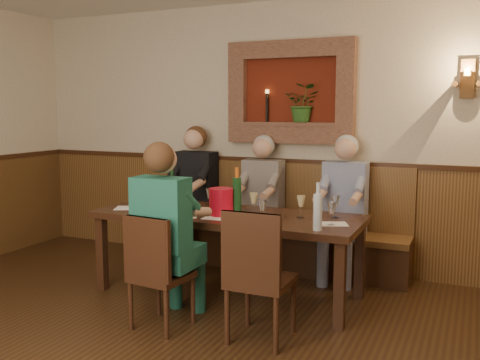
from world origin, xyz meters
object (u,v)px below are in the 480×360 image
at_px(wine_bottle_green_b, 172,191).
at_px(dining_table, 228,221).
at_px(person_chair_front, 168,249).
at_px(person_bench_mid, 260,215).
at_px(bench, 266,236).
at_px(person_bench_left, 192,205).
at_px(person_bench_right, 342,221).
at_px(chair_near_right, 260,302).
at_px(chair_near_left, 161,295).
at_px(water_bottle, 318,211).
at_px(wine_bottle_green_a, 237,195).
at_px(spittoon_bucket, 221,202).

bearing_deg(wine_bottle_green_b, dining_table, -11.02).
bearing_deg(person_chair_front, person_bench_mid, 85.78).
bearing_deg(bench, person_bench_left, -172.63).
relative_size(person_bench_left, wine_bottle_green_b, 4.19).
relative_size(bench, person_bench_right, 2.10).
distance_m(chair_near_right, person_bench_left, 2.22).
height_order(person_bench_mid, wine_bottle_green_b, person_bench_mid).
relative_size(chair_near_left, person_bench_mid, 0.64).
bearing_deg(dining_table, person_bench_mid, 91.75).
height_order(person_bench_left, water_bottle, person_bench_left).
xyz_separation_m(person_bench_left, wine_bottle_green_b, (0.18, -0.71, 0.27)).
bearing_deg(wine_bottle_green_b, chair_near_left, -63.71).
bearing_deg(dining_table, chair_near_left, -99.29).
height_order(person_chair_front, wine_bottle_green_b, person_chair_front).
bearing_deg(wine_bottle_green_a, chair_near_left, -106.35).
xyz_separation_m(dining_table, person_bench_mid, (-0.03, 0.84, -0.09)).
relative_size(chair_near_right, wine_bottle_green_a, 2.33).
xyz_separation_m(bench, person_bench_mid, (-0.03, -0.11, 0.25)).
bearing_deg(dining_table, bench, 90.00).
bearing_deg(wine_bottle_green_a, wine_bottle_green_b, 168.13).
distance_m(person_bench_right, water_bottle, 1.21).
distance_m(dining_table, person_bench_right, 1.19).
distance_m(chair_near_left, person_bench_mid, 1.77).
bearing_deg(chair_near_left, wine_bottle_green_b, 121.93).
distance_m(chair_near_right, person_bench_mid, 1.79).
xyz_separation_m(person_bench_left, water_bottle, (1.76, -1.16, 0.28)).
height_order(dining_table, spittoon_bucket, spittoon_bucket).
height_order(dining_table, wine_bottle_green_a, wine_bottle_green_a).
height_order(bench, wine_bottle_green_a, wine_bottle_green_a).
bearing_deg(dining_table, person_chair_front, -100.56).
distance_m(person_bench_right, wine_bottle_green_b, 1.69).
bearing_deg(wine_bottle_green_b, wine_bottle_green_a, -11.87).
distance_m(person_bench_mid, water_bottle, 1.54).
bearing_deg(chair_near_right, spittoon_bucket, 133.14).
relative_size(person_bench_left, person_bench_right, 1.04).
bearing_deg(bench, water_bottle, -53.97).
bearing_deg(person_chair_front, chair_near_left, -90.87).
xyz_separation_m(dining_table, chair_near_left, (-0.15, -0.90, -0.41)).
xyz_separation_m(person_chair_front, spittoon_bucket, (0.14, 0.67, 0.27)).
distance_m(dining_table, person_chair_front, 0.79).
bearing_deg(wine_bottle_green_a, person_bench_left, 137.29).
relative_size(person_bench_mid, wine_bottle_green_a, 3.34).
relative_size(dining_table, wine_bottle_green_b, 6.74).
height_order(chair_near_right, wine_bottle_green_b, wine_bottle_green_b).
height_order(chair_near_left, wine_bottle_green_a, wine_bottle_green_a).
bearing_deg(water_bottle, person_bench_mid, 129.18).
height_order(bench, person_chair_front, person_chair_front).
bearing_deg(person_bench_right, person_bench_mid, 179.95).
bearing_deg(chair_near_left, water_bottle, 33.63).
height_order(person_bench_right, person_chair_front, person_chair_front).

